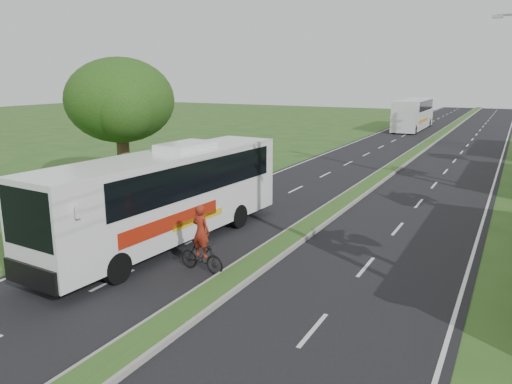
% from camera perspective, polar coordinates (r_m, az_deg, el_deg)
% --- Properties ---
extents(ground, '(180.00, 180.00, 0.00)m').
position_cam_1_polar(ground, '(15.15, -6.18, -12.50)').
color(ground, '#2D551F').
rests_on(ground, ground).
extents(road_asphalt, '(14.00, 160.00, 0.02)m').
position_cam_1_polar(road_asphalt, '(32.86, 13.66, 1.36)').
color(road_asphalt, black).
rests_on(road_asphalt, ground).
extents(median_strip, '(1.20, 160.00, 0.18)m').
position_cam_1_polar(median_strip, '(32.84, 13.67, 1.52)').
color(median_strip, gray).
rests_on(median_strip, ground).
extents(lane_edge_left, '(0.12, 160.00, 0.01)m').
position_cam_1_polar(lane_edge_left, '(35.05, 3.00, 2.43)').
color(lane_edge_left, silver).
rests_on(lane_edge_left, ground).
extents(lane_edge_right, '(0.12, 160.00, 0.01)m').
position_cam_1_polar(lane_edge_right, '(31.95, 25.35, 0.10)').
color(lane_edge_right, silver).
rests_on(lane_edge_right, ground).
extents(shade_tree, '(6.30, 6.00, 7.54)m').
position_cam_1_polar(shade_tree, '(29.14, -15.38, 9.76)').
color(shade_tree, '#473321').
rests_on(shade_tree, ground).
extents(coach_bus_main, '(3.28, 12.24, 3.91)m').
position_cam_1_polar(coach_bus_main, '(19.72, -9.97, 0.11)').
color(coach_bus_main, white).
rests_on(coach_bus_main, ground).
extents(coach_bus_far, '(2.83, 12.56, 3.65)m').
position_cam_1_polar(coach_bus_far, '(64.69, 17.57, 8.65)').
color(coach_bus_far, white).
rests_on(coach_bus_far, ground).
extents(motorcyclist, '(1.84, 0.66, 2.37)m').
position_cam_1_polar(motorcyclist, '(17.05, -6.27, -6.37)').
color(motorcyclist, black).
rests_on(motorcyclist, ground).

